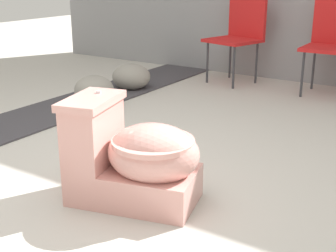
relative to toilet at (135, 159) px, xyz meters
The scene contains 7 objects.
ground_plane 0.33m from the toilet, behind, with size 14.00×14.00×0.00m, color beige.
gravel_strip 1.54m from the toilet, 162.08° to the left, with size 0.56×8.00×0.01m, color #423F44.
toilet is the anchor object (origin of this frame).
folding_chair_left 2.73m from the toilet, 104.42° to the left, with size 0.54×0.54×0.83m.
folding_chair_middle 2.67m from the toilet, 85.23° to the left, with size 0.45×0.45×0.83m.
boulder_near 2.25m from the toilet, 127.70° to the left, with size 0.36×0.34×0.24m, color gray.
boulder_far 1.79m from the toilet, 137.80° to the left, with size 0.35×0.33×0.24m, color gray.
Camera 1 is at (1.50, -1.61, 1.08)m, focal length 50.00 mm.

